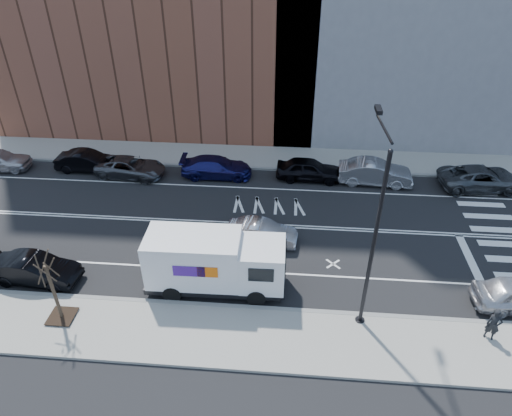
% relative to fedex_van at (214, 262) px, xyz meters
% --- Properties ---
extents(ground, '(120.00, 120.00, 0.00)m').
position_rel_fedex_van_xyz_m(ground, '(0.12, 5.60, -1.66)').
color(ground, black).
rests_on(ground, ground).
extents(sidewalk_near, '(44.00, 3.60, 0.15)m').
position_rel_fedex_van_xyz_m(sidewalk_near, '(0.12, -3.20, -1.59)').
color(sidewalk_near, gray).
rests_on(sidewalk_near, ground).
extents(sidewalk_far, '(44.00, 3.60, 0.15)m').
position_rel_fedex_van_xyz_m(sidewalk_far, '(0.12, 14.40, -1.59)').
color(sidewalk_far, gray).
rests_on(sidewalk_far, ground).
extents(curb_near, '(44.00, 0.25, 0.17)m').
position_rel_fedex_van_xyz_m(curb_near, '(0.12, -1.40, -1.58)').
color(curb_near, gray).
rests_on(curb_near, ground).
extents(curb_far, '(44.00, 0.25, 0.17)m').
position_rel_fedex_van_xyz_m(curb_far, '(0.12, 12.60, -1.58)').
color(curb_far, gray).
rests_on(curb_far, ground).
extents(crosswalk, '(3.00, 14.00, 0.01)m').
position_rel_fedex_van_xyz_m(crosswalk, '(16.12, 5.60, -1.66)').
color(crosswalk, white).
rests_on(crosswalk, ground).
extents(road_markings, '(40.00, 8.60, 0.01)m').
position_rel_fedex_van_xyz_m(road_markings, '(0.12, 5.60, -1.66)').
color(road_markings, white).
rests_on(road_markings, ground).
extents(streetlight, '(0.44, 4.02, 9.34)m').
position_rel_fedex_van_xyz_m(streetlight, '(7.12, -1.31, 3.42)').
color(streetlight, black).
rests_on(streetlight, ground).
extents(street_tree, '(1.20, 1.20, 3.75)m').
position_rel_fedex_van_xyz_m(street_tree, '(-6.89, -2.80, -0.21)').
color(street_tree, black).
rests_on(street_tree, ground).
extents(fedex_van, '(6.98, 2.57, 3.17)m').
position_rel_fedex_van_xyz_m(fedex_van, '(0.00, 0.00, 0.00)').
color(fedex_van, black).
rests_on(fedex_van, ground).
extents(far_parked_b, '(4.53, 1.64, 1.49)m').
position_rel_fedex_van_xyz_m(far_parked_b, '(-11.25, 11.42, -0.92)').
color(far_parked_b, black).
rests_on(far_parked_b, ground).
extents(far_parked_c, '(5.17, 2.76, 1.38)m').
position_rel_fedex_van_xyz_m(far_parked_c, '(-7.88, 10.90, -0.97)').
color(far_parked_c, '#4B4D52').
rests_on(far_parked_c, ground).
extents(far_parked_d, '(5.09, 2.17, 1.46)m').
position_rel_fedex_van_xyz_m(far_parked_d, '(-1.73, 11.36, -0.93)').
color(far_parked_d, navy).
rests_on(far_parked_d, ground).
extents(far_parked_e, '(4.65, 2.01, 1.56)m').
position_rel_fedex_van_xyz_m(far_parked_e, '(4.86, 11.49, -0.88)').
color(far_parked_e, black).
rests_on(far_parked_e, ground).
extents(far_parked_f, '(5.16, 2.07, 1.67)m').
position_rel_fedex_van_xyz_m(far_parked_f, '(9.44, 11.32, -0.83)').
color(far_parked_f, '#9F9FA3').
rests_on(far_parked_f, ground).
extents(far_parked_g, '(5.77, 3.05, 1.55)m').
position_rel_fedex_van_xyz_m(far_parked_g, '(16.58, 11.24, -0.89)').
color(far_parked_g, '#494C50').
rests_on(far_parked_g, ground).
extents(driving_sedan, '(4.20, 1.82, 1.35)m').
position_rel_fedex_van_xyz_m(driving_sedan, '(2.07, 3.94, -0.99)').
color(driving_sedan, '#B5B5BA').
rests_on(driving_sedan, ground).
extents(near_parked_rear_a, '(4.62, 1.87, 1.49)m').
position_rel_fedex_van_xyz_m(near_parked_rear_a, '(-9.31, -0.31, -0.92)').
color(near_parked_rear_a, black).
rests_on(near_parked_rear_a, ground).
extents(pedestrian, '(0.71, 0.59, 1.66)m').
position_rel_fedex_van_xyz_m(pedestrian, '(12.78, -2.35, -0.68)').
color(pedestrian, black).
rests_on(pedestrian, sidewalk_near).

